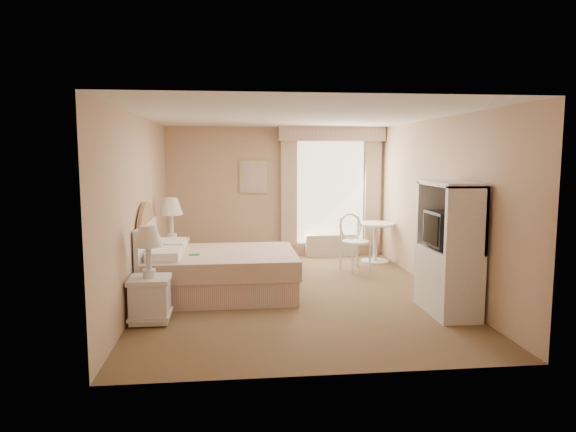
{
  "coord_description": "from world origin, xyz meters",
  "views": [
    {
      "loc": [
        -0.86,
        -7.11,
        1.98
      ],
      "look_at": [
        -0.05,
        0.3,
        1.08
      ],
      "focal_mm": 32.0,
      "sensor_mm": 36.0,
      "label": 1
    }
  ],
  "objects": [
    {
      "name": "window",
      "position": [
        1.05,
        2.65,
        1.34
      ],
      "size": [
        2.05,
        0.22,
        2.51
      ],
      "color": "white",
      "rests_on": "room"
    },
    {
      "name": "cafe_chair",
      "position": [
        1.2,
        1.42,
        0.56
      ],
      "size": [
        0.6,
        0.6,
        0.97
      ],
      "rotation": [
        0.0,
        0.0,
        0.38
      ],
      "color": "silver",
      "rests_on": "room"
    },
    {
      "name": "framed_art",
      "position": [
        -0.45,
        2.71,
        1.55
      ],
      "size": [
        0.52,
        0.04,
        0.62
      ],
      "color": "#D0B780",
      "rests_on": "room"
    },
    {
      "name": "armoire",
      "position": [
        1.81,
        -1.1,
        0.69
      ],
      "size": [
        0.5,
        0.99,
        1.65
      ],
      "color": "white",
      "rests_on": "room"
    },
    {
      "name": "nightstand_near",
      "position": [
        -1.84,
        -1.07,
        0.43
      ],
      "size": [
        0.47,
        0.47,
        1.14
      ],
      "color": "white",
      "rests_on": "room"
    },
    {
      "name": "room",
      "position": [
        0.0,
        0.0,
        1.25
      ],
      "size": [
        4.21,
        5.51,
        2.51
      ],
      "color": "brown",
      "rests_on": "ground"
    },
    {
      "name": "bed",
      "position": [
        -1.12,
        0.07,
        0.34
      ],
      "size": [
        2.1,
        1.61,
        1.42
      ],
      "color": "tan",
      "rests_on": "room"
    },
    {
      "name": "round_table",
      "position": [
        1.75,
        1.98,
        0.49
      ],
      "size": [
        0.69,
        0.69,
        0.73
      ],
      "color": "silver",
      "rests_on": "room"
    },
    {
      "name": "nightstand_far",
      "position": [
        -1.84,
        1.23,
        0.48
      ],
      "size": [
        0.52,
        0.52,
        1.27
      ],
      "color": "white",
      "rests_on": "room"
    }
  ]
}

